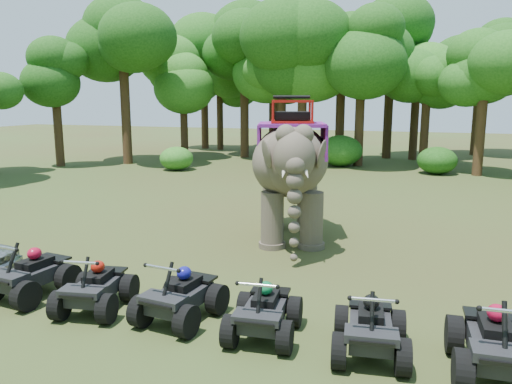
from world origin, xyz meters
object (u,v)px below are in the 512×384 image
at_px(atv_3, 264,304).
at_px(atv_5, 497,335).
at_px(atv_0, 30,268).
at_px(atv_1, 95,281).
at_px(elephant, 291,169).
at_px(atv_2, 180,289).
at_px(atv_4, 371,320).

height_order(atv_3, atv_5, atv_5).
height_order(atv_0, atv_5, atv_5).
distance_m(atv_0, atv_1, 1.73).
height_order(elephant, atv_1, elephant).
relative_size(atv_0, atv_1, 1.06).
relative_size(atv_2, atv_5, 0.94).
height_order(atv_1, atv_4, atv_4).
distance_m(elephant, atv_3, 6.56).
bearing_deg(atv_3, atv_2, 170.64).
distance_m(elephant, atv_1, 6.86).
height_order(elephant, atv_0, elephant).
bearing_deg(atv_0, atv_1, 1.80).
xyz_separation_m(elephant, atv_0, (-4.05, -6.14, -1.45)).
bearing_deg(atv_1, atv_0, 165.93).
height_order(atv_4, atv_5, atv_5).
xyz_separation_m(atv_1, atv_4, (5.31, -0.06, 0.01)).
height_order(elephant, atv_5, elephant).
bearing_deg(elephant, atv_2, -111.32).
xyz_separation_m(atv_3, atv_5, (3.69, -0.11, 0.07)).
distance_m(elephant, atv_4, 7.17).
distance_m(atv_4, atv_5, 1.85).
bearing_deg(atv_3, atv_4, -7.29).
bearing_deg(elephant, atv_1, -126.65).
distance_m(atv_0, atv_4, 7.04).
bearing_deg(atv_5, atv_4, 176.00).
relative_size(elephant, atv_0, 2.91).
height_order(atv_1, atv_3, atv_1).
bearing_deg(elephant, atv_0, -139.78).
relative_size(atv_0, atv_4, 1.05).
relative_size(atv_3, atv_5, 0.89).
relative_size(atv_4, atv_5, 0.91).
xyz_separation_m(atv_1, atv_3, (3.48, 0.00, -0.01)).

